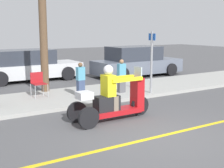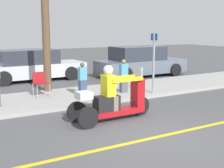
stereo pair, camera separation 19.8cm
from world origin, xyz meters
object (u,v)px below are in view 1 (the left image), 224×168
(spectator_near_curb, at_px, (121,77))
(street_sign, at_px, (152,60))
(spectator_far_back, at_px, (81,80))
(parked_car_lot_far, at_px, (136,62))
(folding_chair_set_back, at_px, (38,82))
(parked_car_lot_center, at_px, (28,66))
(motorcycle_trike, at_px, (112,101))
(tree_trunk, at_px, (44,43))

(spectator_near_curb, bearing_deg, street_sign, -36.75)
(spectator_near_curb, distance_m, street_sign, 1.23)
(spectator_far_back, distance_m, parked_car_lot_far, 5.83)
(folding_chair_set_back, height_order, parked_car_lot_center, parked_car_lot_center)
(motorcycle_trike, xyz_separation_m, tree_trunk, (-0.35, 4.12, 1.37))
(spectator_far_back, bearing_deg, motorcycle_trike, -97.87)
(parked_car_lot_far, xyz_separation_m, parked_car_lot_center, (-5.11, 1.54, -0.03))
(spectator_near_curb, relative_size, parked_car_lot_far, 0.26)
(parked_car_lot_center, bearing_deg, street_sign, -64.50)
(folding_chair_set_back, bearing_deg, tree_trunk, 55.04)
(folding_chair_set_back, xyz_separation_m, tree_trunk, (0.52, 0.74, 1.28))
(parked_car_lot_far, relative_size, street_sign, 2.11)
(motorcycle_trike, distance_m, parked_car_lot_center, 7.48)
(folding_chair_set_back, distance_m, parked_car_lot_center, 4.20)
(spectator_far_back, height_order, parked_car_lot_center, parked_car_lot_center)
(parked_car_lot_center, bearing_deg, tree_trunk, -96.79)
(spectator_far_back, distance_m, tree_trunk, 2.07)
(spectator_near_curb, xyz_separation_m, tree_trunk, (-2.26, 1.70, 1.20))
(spectator_near_curb, relative_size, tree_trunk, 0.34)
(folding_chair_set_back, relative_size, parked_car_lot_far, 0.18)
(parked_car_lot_center, bearing_deg, spectator_far_back, -86.28)
(spectator_far_back, height_order, folding_chair_set_back, spectator_far_back)
(spectator_far_back, distance_m, spectator_near_curb, 1.56)
(spectator_far_back, bearing_deg, spectator_near_curb, -7.08)
(street_sign, bearing_deg, tree_trunk, 143.14)
(tree_trunk, bearing_deg, parked_car_lot_far, 18.17)
(street_sign, bearing_deg, folding_chair_set_back, 156.38)
(parked_car_lot_far, bearing_deg, motorcycle_trike, -131.01)
(parked_car_lot_center, xyz_separation_m, street_sign, (2.71, -5.69, 0.63))
(motorcycle_trike, relative_size, parked_car_lot_center, 0.49)
(folding_chair_set_back, distance_m, parked_car_lot_far, 6.55)
(spectator_far_back, relative_size, tree_trunk, 0.33)
(spectator_far_back, bearing_deg, folding_chair_set_back, 148.40)
(motorcycle_trike, distance_m, tree_trunk, 4.36)
(spectator_near_curb, bearing_deg, folding_chair_set_back, 161.10)
(spectator_near_curb, bearing_deg, parked_car_lot_center, 110.23)
(tree_trunk, bearing_deg, spectator_near_curb, -36.90)
(parked_car_lot_far, distance_m, parked_car_lot_center, 5.34)
(motorcycle_trike, xyz_separation_m, parked_car_lot_center, (0.05, 7.48, 0.15))
(folding_chair_set_back, xyz_separation_m, parked_car_lot_center, (0.92, 4.10, 0.06))
(folding_chair_set_back, relative_size, tree_trunk, 0.23)
(motorcycle_trike, bearing_deg, street_sign, 33.00)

